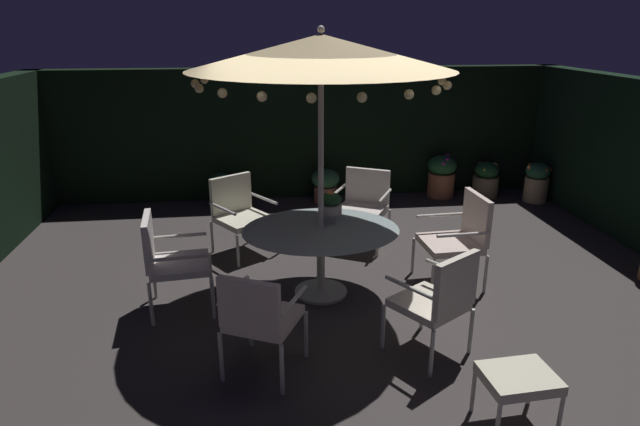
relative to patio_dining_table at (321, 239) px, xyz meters
The scene contains 17 objects.
ground_plane 0.68m from the patio_dining_table, 44.69° to the right, with size 8.55×7.90×0.02m, color #3C3634.
hedge_backdrop_rear 3.66m from the patio_dining_table, 87.25° to the left, with size 8.55×0.30×2.11m, color black.
patio_dining_table is the anchor object (origin of this frame).
patio_umbrella 1.88m from the patio_dining_table, 131.79° to the right, with size 2.56×2.56×2.75m.
centerpiece_planter 0.39m from the patio_dining_table, 53.89° to the left, with size 0.24×0.24×0.35m.
patio_chair_north 1.54m from the patio_dining_table, 116.00° to the right, with size 0.75×0.75×0.95m.
patio_chair_northeast 1.55m from the patio_dining_table, 56.88° to the right, with size 0.79×0.79×1.00m.
patio_chair_east 1.56m from the patio_dining_table, ahead, with size 0.67×0.68×1.02m.
patio_chair_southeast 1.55m from the patio_dining_table, 61.78° to the left, with size 0.86×0.84×0.97m.
patio_chair_south 1.56m from the patio_dining_table, 124.21° to the left, with size 0.87×0.87×0.96m.
patio_chair_southwest 1.56m from the patio_dining_table, behind, with size 0.68×0.67×1.01m.
ottoman_footrest 2.49m from the patio_dining_table, 62.66° to the right, with size 0.53×0.43×0.43m.
potted_plant_right_near 4.51m from the patio_dining_table, 44.53° to the left, with size 0.43×0.43×0.59m.
potted_plant_left_far 3.29m from the patio_dining_table, 111.31° to the left, with size 0.39×0.38×0.56m.
potted_plant_back_center 4.79m from the patio_dining_table, 35.34° to the left, with size 0.40×0.38×0.64m.
potted_plant_back_right 3.19m from the patio_dining_table, 81.45° to the left, with size 0.45×0.45×0.56m.
potted_plant_left_near 4.05m from the patio_dining_table, 52.75° to the left, with size 0.47×0.47×0.70m.
Camera 1 is at (-0.84, -5.07, 2.77)m, focal length 30.44 mm.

